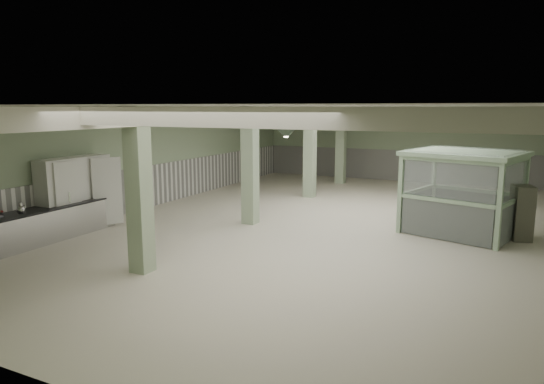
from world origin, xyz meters
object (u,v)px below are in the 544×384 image
at_px(filing_cabinet, 522,213).
at_px(prep_counter, 28,228).
at_px(guard_booth, 463,177).
at_px(walkin_cooler, 76,195).

bearing_deg(filing_cabinet, prep_counter, -167.58).
xyz_separation_m(prep_counter, filing_cabinet, (11.57, 6.24, 0.28)).
height_order(prep_counter, guard_booth, guard_booth).
xyz_separation_m(walkin_cooler, filing_cabinet, (11.65, 4.53, -0.31)).
relative_size(guard_booth, filing_cabinet, 2.34).
xyz_separation_m(guard_booth, filing_cabinet, (1.53, -0.01, -0.88)).
distance_m(guard_booth, filing_cabinet, 1.77).
bearing_deg(guard_booth, walkin_cooler, -139.95).
relative_size(walkin_cooler, filing_cabinet, 1.55).
bearing_deg(prep_counter, guard_booth, 31.92).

